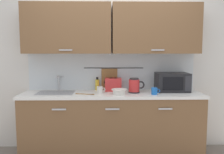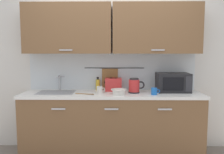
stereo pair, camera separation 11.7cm
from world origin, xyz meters
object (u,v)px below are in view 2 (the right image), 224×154
electric_kettle (134,86)px  dish_soap_bottle (98,84)px  microwave (173,82)px  mixing_bowl (119,91)px  wooden_spoon (87,94)px  mug_by_kettle (154,91)px  toaster (113,84)px  mug_near_sink (100,90)px

electric_kettle → dish_soap_bottle: bearing=155.2°
microwave → mixing_bowl: (-0.79, -0.25, -0.09)m
dish_soap_bottle → electric_kettle: bearing=-24.8°
mixing_bowl → wooden_spoon: bearing=178.7°
electric_kettle → dish_soap_bottle: 0.59m
wooden_spoon → mug_by_kettle: bearing=-1.1°
electric_kettle → toaster: size_ratio=0.89×
mixing_bowl → toaster: (-0.07, 0.31, 0.05)m
mug_by_kettle → wooden_spoon: size_ratio=0.44×
electric_kettle → mug_near_sink: size_ratio=1.89×
dish_soap_bottle → mug_by_kettle: 0.88m
electric_kettle → mug_near_sink: bearing=-177.4°
electric_kettle → wooden_spoon: electric_kettle is taller
toaster → wooden_spoon: bearing=-139.6°
mixing_bowl → toaster: 0.32m
microwave → mug_near_sink: (-1.05, -0.14, -0.09)m
toaster → mug_by_kettle: (0.55, -0.32, -0.05)m
microwave → toaster: 0.86m
dish_soap_bottle → toaster: 0.25m
dish_soap_bottle → toaster: size_ratio=0.77×
wooden_spoon → mixing_bowl: bearing=-1.3°
toaster → wooden_spoon: (-0.36, -0.30, -0.09)m
microwave → mug_by_kettle: (-0.31, -0.26, -0.09)m
electric_kettle → mug_near_sink: (-0.48, -0.02, -0.05)m
electric_kettle → mug_by_kettle: 0.30m
mixing_bowl → mug_by_kettle: bearing=-0.9°
mixing_bowl → wooden_spoon: 0.43m
toaster → wooden_spoon: size_ratio=0.94×
mug_near_sink → mug_by_kettle: bearing=-9.2°
mixing_bowl → electric_kettle: bearing=31.5°
dish_soap_bottle → wooden_spoon: 0.40m
electric_kettle → wooden_spoon: size_ratio=0.84×
mixing_bowl → microwave: bearing=17.8°
toaster → mug_by_kettle: bearing=-30.1°
microwave → dish_soap_bottle: bearing=173.4°
dish_soap_bottle → mug_by_kettle: dish_soap_bottle is taller
dish_soap_bottle → wooden_spoon: size_ratio=0.72×
microwave → dish_soap_bottle: 1.11m
wooden_spoon → microwave: bearing=11.3°
mug_by_kettle → electric_kettle: bearing=151.0°
mug_by_kettle → wooden_spoon: bearing=178.9°
mug_by_kettle → wooden_spoon: 0.91m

